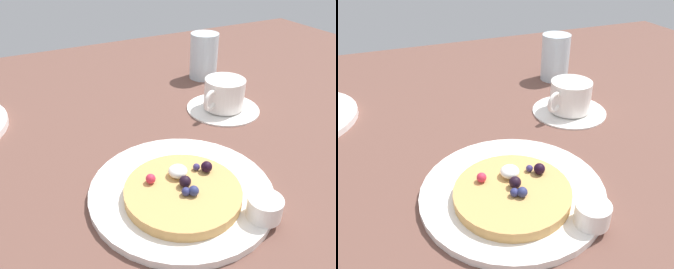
% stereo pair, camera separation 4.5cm
% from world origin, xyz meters
% --- Properties ---
extents(ground_plane, '(1.85, 1.33, 0.03)m').
position_xyz_m(ground_plane, '(0.00, 0.00, -0.01)').
color(ground_plane, brown).
extents(pancake_plate, '(0.26, 0.26, 0.01)m').
position_xyz_m(pancake_plate, '(0.03, -0.09, 0.01)').
color(pancake_plate, white).
rests_on(pancake_plate, ground_plane).
extents(pancake_with_berries, '(0.16, 0.16, 0.03)m').
position_xyz_m(pancake_with_berries, '(0.02, -0.11, 0.02)').
color(pancake_with_berries, tan).
rests_on(pancake_with_berries, pancake_plate).
extents(syrup_ramekin, '(0.04, 0.04, 0.03)m').
position_xyz_m(syrup_ramekin, '(0.10, -0.19, 0.03)').
color(syrup_ramekin, white).
rests_on(syrup_ramekin, pancake_plate).
extents(coffee_saucer, '(0.15, 0.15, 0.01)m').
position_xyz_m(coffee_saucer, '(0.24, 0.10, 0.00)').
color(coffee_saucer, white).
rests_on(coffee_saucer, ground_plane).
extents(coffee_cup, '(0.11, 0.08, 0.06)m').
position_xyz_m(coffee_cup, '(0.24, 0.10, 0.04)').
color(coffee_cup, white).
rests_on(coffee_cup, coffee_saucer).
extents(water_glass, '(0.07, 0.07, 0.11)m').
position_xyz_m(water_glass, '(0.30, 0.27, 0.05)').
color(water_glass, silver).
rests_on(water_glass, ground_plane).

